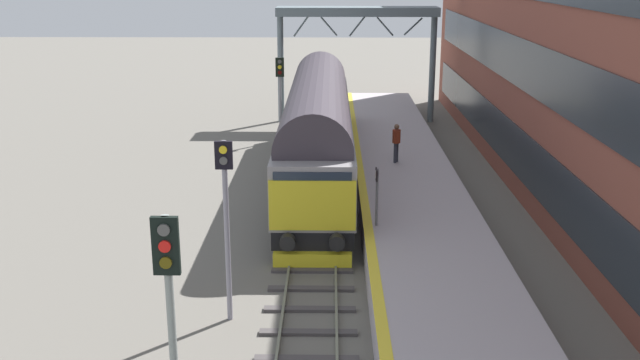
% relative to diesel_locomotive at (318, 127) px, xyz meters
% --- Properties ---
extents(ground_plane, '(140.00, 140.00, 0.00)m').
position_rel_diesel_locomotive_xyz_m(ground_plane, '(-0.00, -4.83, -2.48)').
color(ground_plane, '#67625A').
rests_on(ground_plane, ground).
extents(track_main, '(2.50, 60.00, 0.15)m').
position_rel_diesel_locomotive_xyz_m(track_main, '(-0.00, -4.83, -2.43)').
color(track_main, slate).
rests_on(track_main, ground).
extents(station_platform, '(4.00, 44.00, 1.01)m').
position_rel_diesel_locomotive_xyz_m(station_platform, '(3.60, -4.83, -1.98)').
color(station_platform, '#B1A7AC').
rests_on(station_platform, ground).
extents(station_building, '(4.85, 43.21, 13.70)m').
position_rel_diesel_locomotive_xyz_m(station_building, '(10.42, -1.31, 4.37)').
color(station_building, brown).
rests_on(station_building, ground).
extents(diesel_locomotive, '(2.74, 18.49, 4.68)m').
position_rel_diesel_locomotive_xyz_m(diesel_locomotive, '(0.00, 0.00, 0.00)').
color(diesel_locomotive, black).
rests_on(diesel_locomotive, ground).
extents(signal_post_near, '(0.44, 0.22, 5.19)m').
position_rel_diesel_locomotive_xyz_m(signal_post_near, '(-2.10, -19.08, 0.81)').
color(signal_post_near, gray).
rests_on(signal_post_near, ground).
extents(signal_post_mid, '(0.44, 0.22, 4.86)m').
position_rel_diesel_locomotive_xyz_m(signal_post_mid, '(-2.10, -12.53, 0.52)').
color(signal_post_mid, gray).
rests_on(signal_post_mid, ground).
extents(signal_post_far, '(0.44, 0.22, 4.41)m').
position_rel_diesel_locomotive_xyz_m(signal_post_far, '(-2.10, 7.89, 0.36)').
color(signal_post_far, gray).
rests_on(signal_post_far, ground).
extents(platform_number_sign, '(0.10, 0.44, 1.87)m').
position_rel_diesel_locomotive_xyz_m(platform_number_sign, '(2.00, -7.97, -0.23)').
color(platform_number_sign, slate).
rests_on(platform_number_sign, station_platform).
extents(waiting_passenger, '(0.45, 0.47, 1.64)m').
position_rel_diesel_locomotive_xyz_m(waiting_passenger, '(3.30, -0.18, -0.49)').
color(waiting_passenger, '#31343F').
rests_on(waiting_passenger, station_platform).
extents(overhead_footbridge, '(9.30, 2.00, 6.69)m').
position_rel_diesel_locomotive_xyz_m(overhead_footbridge, '(2.05, 12.97, 3.46)').
color(overhead_footbridge, slate).
rests_on(overhead_footbridge, ground).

